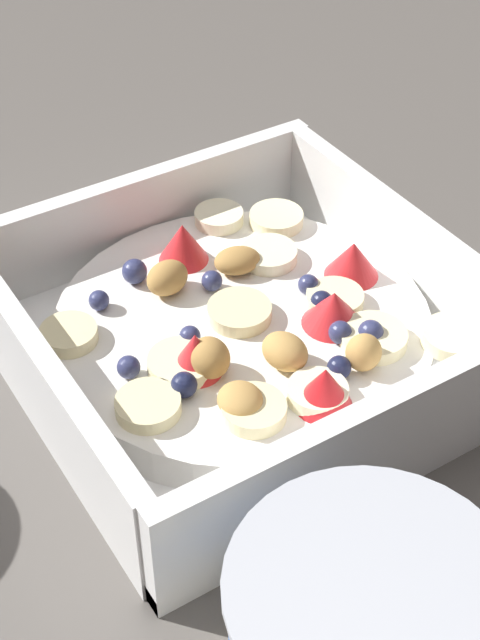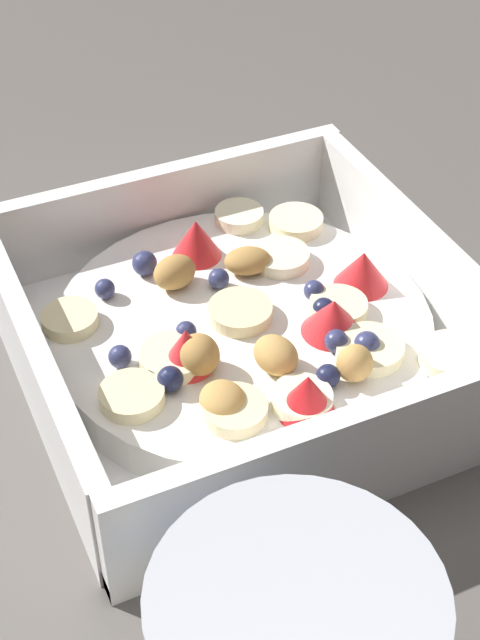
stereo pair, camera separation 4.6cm
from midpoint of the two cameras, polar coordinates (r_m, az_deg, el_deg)
name	(u,v)px [view 2 (the right image)]	position (r m, az deg, el deg)	size (l,w,h in m)	color
ground_plane	(229,344)	(0.49, 2.03, -1.58)	(2.40, 2.40, 0.00)	#56514C
fruit_bowl	(243,336)	(0.47, 2.98, -1.06)	(0.21, 0.21, 0.06)	white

